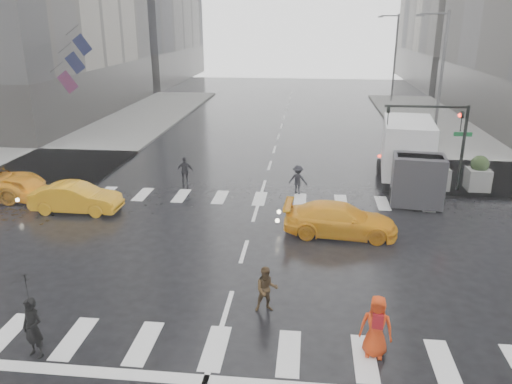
# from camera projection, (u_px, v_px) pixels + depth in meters

# --- Properties ---
(ground) EXTENTS (120.00, 120.00, 0.00)m
(ground) POSITION_uv_depth(u_px,v_px,m) (244.00, 251.00, 19.17)
(ground) COLOR black
(ground) RESTS_ON ground
(sidewalk_nw) EXTENTS (35.00, 35.00, 0.15)m
(sidewalk_nw) POSITION_uv_depth(u_px,v_px,m) (18.00, 137.00, 37.58)
(sidewalk_nw) COLOR slate
(sidewalk_nw) RESTS_ON ground
(road_markings) EXTENTS (18.00, 48.00, 0.01)m
(road_markings) POSITION_uv_depth(u_px,v_px,m) (244.00, 251.00, 19.17)
(road_markings) COLOR silver
(road_markings) RESTS_ON ground
(traffic_signal_pole) EXTENTS (4.45, 0.42, 4.50)m
(traffic_signal_pole) POSITION_uv_depth(u_px,v_px,m) (444.00, 131.00, 24.72)
(traffic_signal_pole) COLOR black
(traffic_signal_pole) RESTS_ON ground
(street_lamp_near) EXTENTS (2.15, 0.22, 9.00)m
(street_lamp_near) POSITION_uv_depth(u_px,v_px,m) (439.00, 75.00, 33.35)
(street_lamp_near) COLOR #59595B
(street_lamp_near) RESTS_ON ground
(street_lamp_far) EXTENTS (2.15, 0.22, 9.00)m
(street_lamp_far) POSITION_uv_depth(u_px,v_px,m) (394.00, 55.00, 52.14)
(street_lamp_far) COLOR #59595B
(street_lamp_far) RESTS_ON ground
(planter_west) EXTENTS (1.10, 1.10, 1.80)m
(planter_west) POSITION_uv_depth(u_px,v_px,m) (398.00, 172.00, 25.84)
(planter_west) COLOR slate
(planter_west) RESTS_ON ground
(planter_mid) EXTENTS (1.10, 1.10, 1.80)m
(planter_mid) POSITION_uv_depth(u_px,v_px,m) (438.00, 173.00, 25.64)
(planter_mid) COLOR slate
(planter_mid) RESTS_ON ground
(planter_east) EXTENTS (1.10, 1.10, 1.80)m
(planter_east) POSITION_uv_depth(u_px,v_px,m) (478.00, 174.00, 25.43)
(planter_east) COLOR slate
(planter_east) RESTS_ON ground
(flag_cluster) EXTENTS (2.87, 3.06, 4.69)m
(flag_cluster) POSITION_uv_depth(u_px,v_px,m) (71.00, 60.00, 36.24)
(flag_cluster) COLOR #59595B
(flag_cluster) RESTS_ON ground
(pedestrian_black) EXTENTS (1.20, 1.21, 2.43)m
(pedestrian_black) POSITION_uv_depth(u_px,v_px,m) (28.00, 302.00, 12.74)
(pedestrian_black) COLOR black
(pedestrian_black) RESTS_ON ground
(pedestrian_brown) EXTENTS (0.81, 0.69, 1.46)m
(pedestrian_brown) POSITION_uv_depth(u_px,v_px,m) (267.00, 289.00, 15.05)
(pedestrian_brown) COLOR #453018
(pedestrian_brown) RESTS_ON ground
(pedestrian_orange) EXTENTS (0.93, 0.69, 1.74)m
(pedestrian_orange) POSITION_uv_depth(u_px,v_px,m) (376.00, 326.00, 12.99)
(pedestrian_orange) COLOR red
(pedestrian_orange) RESTS_ON ground
(pedestrian_far_a) EXTENTS (0.93, 0.61, 1.53)m
(pedestrian_far_a) POSITION_uv_depth(u_px,v_px,m) (185.00, 171.00, 26.65)
(pedestrian_far_a) COLOR black
(pedestrian_far_a) RESTS_ON ground
(pedestrian_far_b) EXTENTS (1.07, 0.76, 1.50)m
(pedestrian_far_b) POSITION_uv_depth(u_px,v_px,m) (298.00, 180.00, 25.29)
(pedestrian_far_b) COLOR black
(pedestrian_far_b) RESTS_ON ground
(taxi_front) EXTENTS (3.94, 2.20, 1.27)m
(taxi_front) POSITION_uv_depth(u_px,v_px,m) (26.00, 189.00, 24.30)
(taxi_front) COLOR #FFA50D
(taxi_front) RESTS_ON ground
(taxi_mid) EXTENTS (4.09, 1.44, 1.35)m
(taxi_mid) POSITION_uv_depth(u_px,v_px,m) (76.00, 198.00, 22.93)
(taxi_mid) COLOR #FFA50D
(taxi_mid) RESTS_ON ground
(taxi_rear) EXTENTS (4.19, 2.13, 1.34)m
(taxi_rear) POSITION_uv_depth(u_px,v_px,m) (340.00, 220.00, 20.45)
(taxi_rear) COLOR #FFA50D
(taxi_rear) RESTS_ON ground
(box_truck) EXTENTS (2.45, 6.53, 3.47)m
(box_truck) POSITION_uv_depth(u_px,v_px,m) (410.00, 155.00, 25.56)
(box_truck) COLOR silver
(box_truck) RESTS_ON ground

